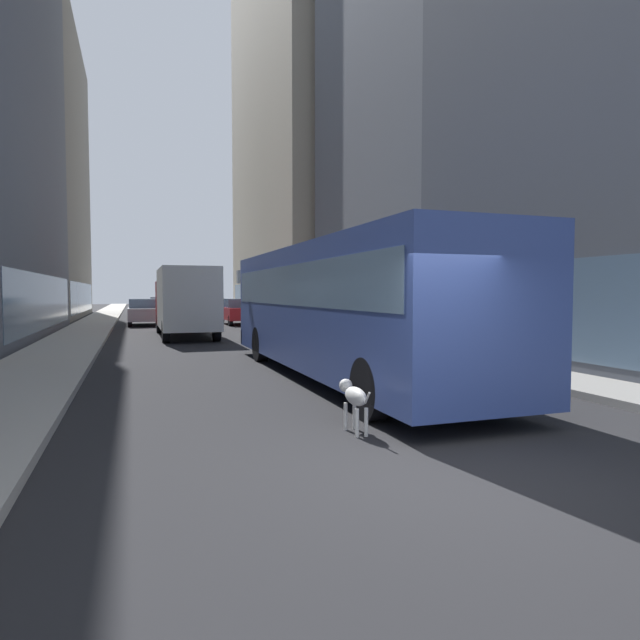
{
  "coord_description": "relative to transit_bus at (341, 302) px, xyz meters",
  "views": [
    {
      "loc": [
        -3.39,
        -4.85,
        2.0
      ],
      "look_at": [
        0.48,
        6.29,
        1.4
      ],
      "focal_mm": 30.11,
      "sensor_mm": 36.0,
      "label": 1
    }
  ],
  "objects": [
    {
      "name": "ground_plane",
      "position": [
        -1.2,
        28.11,
        -1.78
      ],
      "size": [
        120.0,
        120.0,
        0.0
      ],
      "primitive_type": "plane",
      "color": "#232326"
    },
    {
      "name": "sidewalk_left",
      "position": [
        -6.9,
        28.11,
        -1.7
      ],
      "size": [
        2.4,
        110.0,
        0.15
      ],
      "primitive_type": "cube",
      "color": "#ADA89E",
      "rests_on": "ground"
    },
    {
      "name": "sidewalk_right",
      "position": [
        4.5,
        28.11,
        -1.7
      ],
      "size": [
        2.4,
        110.0,
        0.15
      ],
      "primitive_type": "cube",
      "color": "gray",
      "rests_on": "ground"
    },
    {
      "name": "building_left_far",
      "position": [
        -13.1,
        36.96,
        9.8
      ],
      "size": [
        9.03,
        21.1,
        23.18
      ],
      "color": "gray",
      "rests_on": "ground"
    },
    {
      "name": "building_right_mid",
      "position": [
        10.7,
        14.15,
        14.93
      ],
      "size": [
        8.39,
        14.1,
        33.43
      ],
      "color": "slate",
      "rests_on": "ground"
    },
    {
      "name": "building_right_far",
      "position": [
        10.7,
        34.02,
        14.87
      ],
      "size": [
        10.51,
        22.56,
        33.31
      ],
      "color": "#B2A893",
      "rests_on": "ground"
    },
    {
      "name": "transit_bus",
      "position": [
        0.0,
        0.0,
        0.0
      ],
      "size": [
        2.78,
        11.53,
        3.05
      ],
      "color": "#33478C",
      "rests_on": "ground"
    },
    {
      "name": "car_silver_sedan",
      "position": [
        -4.0,
        22.85,
        -0.95
      ],
      "size": [
        1.89,
        4.59,
        1.62
      ],
      "color": "#B7BABF",
      "rests_on": "ground"
    },
    {
      "name": "car_blue_hatchback",
      "position": [
        0.0,
        31.94,
        -0.96
      ],
      "size": [
        1.75,
        4.07,
        1.62
      ],
      "color": "#4C6BB7",
      "rests_on": "ground"
    },
    {
      "name": "car_red_coupe",
      "position": [
        1.6,
        21.7,
        -0.96
      ],
      "size": [
        1.76,
        4.09,
        1.62
      ],
      "color": "red",
      "rests_on": "ground"
    },
    {
      "name": "car_white_van",
      "position": [
        -2.4,
        36.72,
        -0.95
      ],
      "size": [
        1.87,
        4.61,
        1.62
      ],
      "color": "silver",
      "rests_on": "ground"
    },
    {
      "name": "box_truck",
      "position": [
        -2.4,
        13.06,
        -0.11
      ],
      "size": [
        2.3,
        7.5,
        3.05
      ],
      "color": "#A51919",
      "rests_on": "ground"
    },
    {
      "name": "dalmatian_dog",
      "position": [
        -1.63,
        -4.7,
        -1.26
      ],
      "size": [
        0.22,
        0.96,
        0.72
      ],
      "color": "white",
      "rests_on": "ground"
    }
  ]
}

